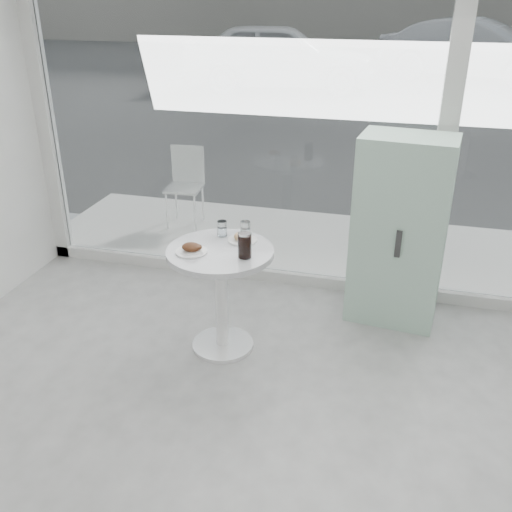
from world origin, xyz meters
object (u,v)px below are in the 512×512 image
(plate_fritter, at_px, (192,249))
(plate_donut, at_px, (243,238))
(car_silver, at_px, (475,50))
(water_tumbler_b, at_px, (245,230))
(cola_glass, at_px, (245,246))
(water_tumbler_a, at_px, (222,229))
(mint_cabinet, at_px, (399,232))
(car_white, at_px, (279,56))
(patio_chair, at_px, (186,181))
(main_table, at_px, (221,279))

(plate_fritter, distance_m, plate_donut, 0.38)
(car_silver, height_order, water_tumbler_b, car_silver)
(car_silver, relative_size, cola_glass, 28.75)
(water_tumbler_a, relative_size, cola_glass, 0.66)
(mint_cabinet, height_order, car_white, car_white)
(plate_donut, relative_size, water_tumbler_a, 1.85)
(plate_fritter, bearing_deg, car_white, 99.82)
(plate_fritter, bearing_deg, patio_chair, 112.44)
(main_table, height_order, plate_fritter, plate_fritter)
(main_table, distance_m, water_tumbler_a, 0.35)
(cola_glass, bearing_deg, plate_donut, 109.16)
(main_table, distance_m, water_tumbler_b, 0.38)
(patio_chair, height_order, car_white, car_white)
(car_white, distance_m, water_tumbler_b, 10.96)
(main_table, relative_size, plate_fritter, 3.67)
(cola_glass, bearing_deg, car_silver, 79.86)
(water_tumbler_a, bearing_deg, car_silver, 78.62)
(car_silver, distance_m, water_tumbler_b, 13.60)
(main_table, distance_m, mint_cabinet, 1.38)
(main_table, distance_m, patio_chair, 2.31)
(water_tumbler_b, bearing_deg, main_table, -113.33)
(water_tumbler_b, relative_size, cola_glass, 0.67)
(car_white, bearing_deg, mint_cabinet, -171.68)
(main_table, relative_size, water_tumbler_b, 6.85)
(patio_chair, xyz_separation_m, car_silver, (3.69, 11.56, 0.28))
(water_tumbler_a, distance_m, water_tumbler_b, 0.16)
(water_tumbler_b, bearing_deg, cola_glass, -75.07)
(car_silver, xyz_separation_m, plate_donut, (-2.53, -13.44, -0.00))
(mint_cabinet, relative_size, water_tumbler_b, 12.69)
(mint_cabinet, bearing_deg, patio_chair, 155.68)
(main_table, xyz_separation_m, cola_glass, (0.19, -0.07, 0.30))
(patio_chair, bearing_deg, car_white, 92.92)
(main_table, xyz_separation_m, mint_cabinet, (1.14, 0.75, 0.16))
(patio_chair, height_order, plate_fritter, patio_chair)
(patio_chair, xyz_separation_m, car_white, (-1.03, 8.93, 0.28))
(plate_donut, bearing_deg, water_tumbler_b, 89.62)
(plate_fritter, bearing_deg, car_silver, 78.45)
(patio_chair, relative_size, water_tumbler_a, 7.44)
(plate_fritter, distance_m, water_tumbler_a, 0.33)
(water_tumbler_a, height_order, cola_glass, cola_glass)
(car_white, relative_size, water_tumbler_a, 42.36)
(main_table, distance_m, plate_donut, 0.31)
(car_white, bearing_deg, plate_fritter, -179.34)
(car_silver, bearing_deg, cola_glass, -170.52)
(plate_donut, distance_m, cola_glass, 0.27)
(car_silver, height_order, plate_donut, car_silver)
(cola_glass, bearing_deg, patio_chair, 120.22)
(car_white, distance_m, water_tumbler_a, 10.96)
(patio_chair, bearing_deg, plate_fritter, -71.22)
(mint_cabinet, relative_size, patio_chair, 1.75)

